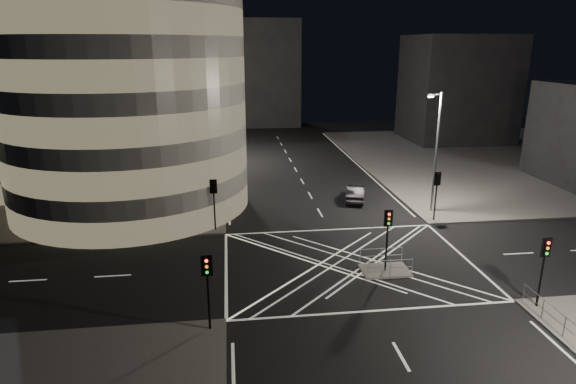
{
  "coord_description": "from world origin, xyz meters",
  "views": [
    {
      "loc": [
        -7.53,
        -28.18,
        13.76
      ],
      "look_at": [
        -3.18,
        6.66,
        3.0
      ],
      "focal_mm": 30.0,
      "sensor_mm": 36.0,
      "label": 1
    }
  ],
  "objects": [
    {
      "name": "ground",
      "position": [
        0.0,
        0.0,
        0.0
      ],
      "size": [
        120.0,
        120.0,
        0.0
      ],
      "primitive_type": "plane",
      "color": "black",
      "rests_on": "ground"
    },
    {
      "name": "sidewalk_far_left",
      "position": [
        -29.0,
        27.0,
        0.07
      ],
      "size": [
        42.0,
        42.0,
        0.15
      ],
      "primitive_type": "cube",
      "color": "#585552",
      "rests_on": "ground"
    },
    {
      "name": "sidewalk_far_right",
      "position": [
        29.0,
        27.0,
        0.07
      ],
      "size": [
        42.0,
        42.0,
        0.15
      ],
      "primitive_type": "cube",
      "color": "#585552",
      "rests_on": "ground"
    },
    {
      "name": "central_island",
      "position": [
        2.0,
        -1.5,
        0.07
      ],
      "size": [
        3.0,
        2.0,
        0.15
      ],
      "primitive_type": "cube",
      "color": "slate",
      "rests_on": "ground"
    },
    {
      "name": "office_tower_curved",
      "position": [
        -20.74,
        18.74,
        12.65
      ],
      "size": [
        30.0,
        29.0,
        27.2
      ],
      "color": "gray",
      "rests_on": "sidewalk_far_left"
    },
    {
      "name": "office_block_rear",
      "position": [
        -22.0,
        42.0,
        11.15
      ],
      "size": [
        24.0,
        16.0,
        22.0
      ],
      "primitive_type": "cube",
      "color": "gray",
      "rests_on": "sidewalk_far_left"
    },
    {
      "name": "building_right_far",
      "position": [
        26.0,
        40.0,
        7.65
      ],
      "size": [
        14.0,
        12.0,
        15.0
      ],
      "primitive_type": "cube",
      "color": "black",
      "rests_on": "sidewalk_far_right"
    },
    {
      "name": "building_far_end",
      "position": [
        -4.0,
        58.0,
        9.0
      ],
      "size": [
        18.0,
        8.0,
        18.0
      ],
      "primitive_type": "cube",
      "color": "black",
      "rests_on": "ground"
    },
    {
      "name": "tree_a",
      "position": [
        -10.5,
        9.0,
        4.79
      ],
      "size": [
        4.04,
        4.04,
        6.98
      ],
      "color": "black",
      "rests_on": "sidewalk_far_left"
    },
    {
      "name": "tree_b",
      "position": [
        -10.5,
        15.0,
        4.57
      ],
      "size": [
        4.95,
        4.95,
        7.27
      ],
      "color": "black",
      "rests_on": "sidewalk_far_left"
    },
    {
      "name": "tree_c",
      "position": [
        -10.5,
        21.0,
        4.51
      ],
      "size": [
        3.7,
        3.7,
        6.5
      ],
      "color": "black",
      "rests_on": "sidewalk_far_left"
    },
    {
      "name": "tree_d",
      "position": [
        -10.5,
        27.0,
        5.02
      ],
      "size": [
        4.91,
        4.91,
        7.7
      ],
      "color": "black",
      "rests_on": "sidewalk_far_left"
    },
    {
      "name": "tree_e",
      "position": [
        -10.5,
        33.0,
        4.55
      ],
      "size": [
        3.81,
        3.81,
        6.61
      ],
      "color": "black",
      "rests_on": "sidewalk_far_left"
    },
    {
      "name": "traffic_signal_fl",
      "position": [
        -8.8,
        6.8,
        2.91
      ],
      "size": [
        0.55,
        0.22,
        4.0
      ],
      "color": "black",
      "rests_on": "sidewalk_far_left"
    },
    {
      "name": "traffic_signal_nl",
      "position": [
        -8.8,
        -6.8,
        2.91
      ],
      "size": [
        0.55,
        0.22,
        4.0
      ],
      "color": "black",
      "rests_on": "sidewalk_near_left"
    },
    {
      "name": "traffic_signal_fr",
      "position": [
        8.8,
        6.8,
        2.91
      ],
      "size": [
        0.55,
        0.22,
        4.0
      ],
      "color": "black",
      "rests_on": "sidewalk_far_right"
    },
    {
      "name": "traffic_signal_nr",
      "position": [
        8.8,
        -6.8,
        2.91
      ],
      "size": [
        0.55,
        0.22,
        4.0
      ],
      "color": "black",
      "rests_on": "sidewalk_near_right"
    },
    {
      "name": "traffic_signal_island",
      "position": [
        2.0,
        -1.5,
        2.91
      ],
      "size": [
        0.55,
        0.22,
        4.0
      ],
      "color": "black",
      "rests_on": "central_island"
    },
    {
      "name": "street_lamp_left_near",
      "position": [
        -9.44,
        12.0,
        5.54
      ],
      "size": [
        1.25,
        0.25,
        10.0
      ],
      "color": "slate",
      "rests_on": "sidewalk_far_left"
    },
    {
      "name": "street_lamp_left_far",
      "position": [
        -9.44,
        30.0,
        5.54
      ],
      "size": [
        1.25,
        0.25,
        10.0
      ],
      "color": "slate",
      "rests_on": "sidewalk_far_left"
    },
    {
      "name": "street_lamp_right_far",
      "position": [
        9.44,
        9.0,
        5.54
      ],
      "size": [
        1.25,
        0.25,
        10.0
      ],
      "color": "slate",
      "rests_on": "sidewalk_far_right"
    },
    {
      "name": "railing_island_south",
      "position": [
        2.0,
        -2.4,
        0.7
      ],
      "size": [
        2.8,
        0.06,
        1.1
      ],
      "primitive_type": "cube",
      "color": "slate",
      "rests_on": "central_island"
    },
    {
      "name": "railing_island_north",
      "position": [
        2.0,
        -0.6,
        0.7
      ],
      "size": [
        2.8,
        0.06,
        1.1
      ],
      "primitive_type": "cube",
      "color": "slate",
      "rests_on": "central_island"
    },
    {
      "name": "sedan",
      "position": [
        3.83,
        12.91,
        0.73
      ],
      "size": [
        2.7,
        4.71,
        1.47
      ],
      "primitive_type": "imported",
      "rotation": [
        0.0,
        0.0,
        2.87
      ],
      "color": "black",
      "rests_on": "ground"
    }
  ]
}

